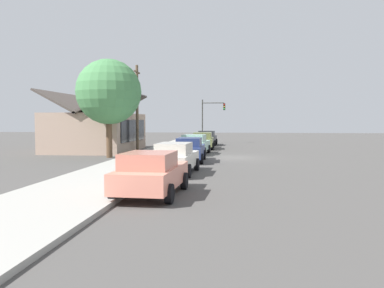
# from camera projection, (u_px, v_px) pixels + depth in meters

# --- Properties ---
(ground_plane) EXTENTS (120.00, 120.00, 0.00)m
(ground_plane) POSITION_uv_depth(u_px,v_px,m) (231.00, 158.00, 28.67)
(ground_plane) COLOR #4C4947
(sidewalk_curb) EXTENTS (60.00, 4.20, 0.16)m
(sidewalk_curb) POSITION_uv_depth(u_px,v_px,m) (155.00, 156.00, 29.28)
(sidewalk_curb) COLOR #A3A099
(sidewalk_curb) RESTS_ON ground
(car_coral) EXTENTS (4.55, 2.25, 1.59)m
(car_coral) POSITION_uv_depth(u_px,v_px,m) (151.00, 173.00, 14.10)
(car_coral) COLOR #EA8C75
(car_coral) RESTS_ON ground
(car_ivory) EXTENTS (4.65, 2.11, 1.59)m
(car_ivory) POSITION_uv_depth(u_px,v_px,m) (175.00, 158.00, 19.90)
(car_ivory) COLOR silver
(car_ivory) RESTS_ON ground
(car_navy) EXTENTS (4.73, 2.00, 1.59)m
(car_navy) POSITION_uv_depth(u_px,v_px,m) (190.00, 149.00, 25.84)
(car_navy) COLOR navy
(car_navy) RESTS_ON ground
(car_seafoam) EXTENTS (4.89, 2.30, 1.59)m
(car_seafoam) POSITION_uv_depth(u_px,v_px,m) (195.00, 144.00, 31.54)
(car_seafoam) COLOR #9ED1BC
(car_seafoam) RESTS_ON ground
(car_olive) EXTENTS (4.82, 2.18, 1.59)m
(car_olive) POSITION_uv_depth(u_px,v_px,m) (203.00, 140.00, 37.37)
(car_olive) COLOR olive
(car_olive) RESTS_ON ground
(car_charcoal) EXTENTS (4.48, 2.14, 1.59)m
(car_charcoal) POSITION_uv_depth(u_px,v_px,m) (207.00, 138.00, 43.02)
(car_charcoal) COLOR #2D3035
(car_charcoal) RESTS_ON ground
(storefront_building) EXTENTS (10.27, 6.89, 5.21)m
(storefront_building) POSITION_uv_depth(u_px,v_px,m) (97.00, 131.00, 35.22)
(storefront_building) COLOR tan
(storefront_building) RESTS_ON ground
(shade_tree) EXTENTS (4.71, 4.71, 7.13)m
(shade_tree) POSITION_uv_depth(u_px,v_px,m) (109.00, 92.00, 28.41)
(shade_tree) COLOR brown
(shade_tree) RESTS_ON ground
(traffic_light_main) EXTENTS (0.37, 2.79, 5.20)m
(traffic_light_main) POSITION_uv_depth(u_px,v_px,m) (211.00, 114.00, 46.78)
(traffic_light_main) COLOR #383833
(traffic_light_main) RESTS_ON ground
(utility_pole_wooden) EXTENTS (1.80, 0.24, 7.50)m
(utility_pole_wooden) POSITION_uv_depth(u_px,v_px,m) (137.00, 106.00, 34.22)
(utility_pole_wooden) COLOR brown
(utility_pole_wooden) RESTS_ON ground
(fire_hydrant_red) EXTENTS (0.22, 0.22, 0.71)m
(fire_hydrant_red) POSITION_uv_depth(u_px,v_px,m) (157.00, 159.00, 22.77)
(fire_hydrant_red) COLOR red
(fire_hydrant_red) RESTS_ON sidewalk_curb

